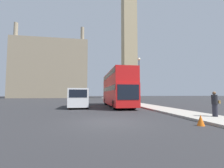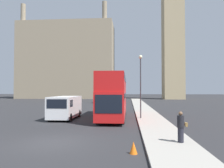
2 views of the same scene
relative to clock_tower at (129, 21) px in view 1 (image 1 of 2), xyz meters
name	(u,v)px [view 1 (image 1 of 2)]	position (x,y,z in m)	size (l,w,h in m)	color
ground_plane	(109,122)	(-18.69, -60.83, -37.83)	(300.00, 300.00, 0.00)	#28282B
sidewalk_strip	(207,118)	(-12.33, -60.83, -37.75)	(2.72, 120.00, 0.15)	#9E998E
clock_tower	(129,21)	(0.00, 0.00, 0.00)	(6.93, 7.10, 73.82)	tan
building_block_distant	(52,70)	(-36.73, 5.26, -24.36)	(33.39, 13.48, 32.76)	gray
red_double_decker_bus	(117,88)	(-16.07, -50.08, -35.35)	(2.47, 11.01, 4.43)	red
white_van	(79,97)	(-20.87, -51.07, -36.62)	(2.19, 5.35, 2.24)	white
pedestrian	(215,104)	(-11.77, -60.89, -36.87)	(0.52, 0.36, 1.61)	#23232D
street_lamp	(139,74)	(-13.31, -50.97, -33.65)	(0.36, 0.36, 6.21)	#38383D
parked_sedan	(82,97)	(-21.42, -22.26, -37.13)	(1.74, 4.76, 1.52)	#99999E
traffic_cone	(201,120)	(-14.28, -62.63, -37.55)	(0.36, 0.36, 0.55)	orange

